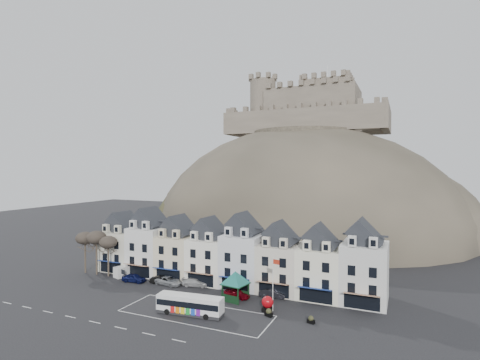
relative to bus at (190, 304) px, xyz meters
The scene contains 21 objects.
ground 2.17m from the bus, 157.50° to the right, with size 300.00×300.00×0.00m, color black.
coach_bay_markings 1.75m from the bus, 49.07° to the left, with size 22.00×7.50×0.01m, color silver.
townhouse_terrace 15.89m from the bus, 94.78° to the left, with size 54.40×9.35×11.80m.
castle_hill 68.37m from the bus, 90.15° to the left, with size 100.00×76.00×68.00m.
castle 84.69m from the bus, 90.70° to the left, with size 50.20×22.20×22.00m.
tree_left_far 32.45m from the bus, 161.97° to the left, with size 3.61×3.61×8.24m.
tree_left_mid 29.72m from the bus, 160.14° to the left, with size 3.78×3.78×8.64m.
tree_left_near 26.84m from the bus, 157.92° to the left, with size 3.43×3.43×7.84m.
bus is the anchor object (origin of this frame).
bus_shelter 8.89m from the bus, 65.61° to the left, with size 7.16×7.16×4.62m.
red_buoy 11.30m from the bus, 30.82° to the left, with size 1.75×1.75×2.16m.
flagpole 12.48m from the bus, 29.72° to the left, with size 1.12×0.33×7.92m.
white_van 24.30m from the bus, 152.01° to the left, with size 3.22×4.75×2.00m.
planter_west 11.30m from the bus, 20.11° to the left, with size 1.25×0.90×1.13m.
planter_east 17.07m from the bus, 13.43° to the left, with size 1.12×0.75×1.02m.
car_navy 19.59m from the bus, 152.93° to the left, with size 1.82×4.53×1.54m, color #0C123F.
car_black 15.94m from the bus, 140.21° to the left, with size 1.45×4.16×1.37m, color black.
car_silver 14.71m from the bus, 136.34° to the left, with size 2.37×5.06×1.43m, color #999CA1.
car_white 12.84m from the bus, 117.07° to the left, with size 1.97×4.85×1.41m, color #BBBBBB.
car_maroon 9.56m from the bus, 69.28° to the left, with size 1.74×4.32×1.47m, color #65050F.
car_charcoal 14.29m from the bus, 53.08° to the left, with size 1.50×4.30×1.42m, color black.
Camera 1 is at (29.35, -44.90, 20.98)m, focal length 28.00 mm.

